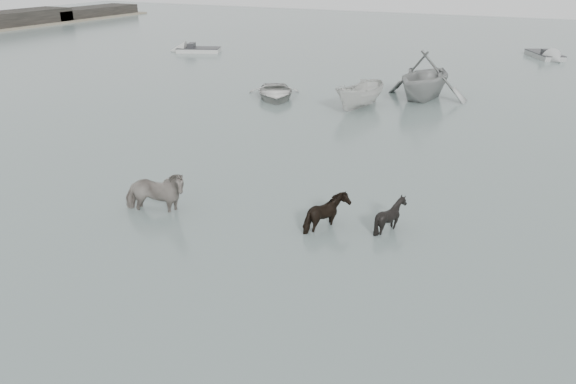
# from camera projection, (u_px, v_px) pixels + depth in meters

# --- Properties ---
(ground) EXTENTS (140.00, 140.00, 0.00)m
(ground) POSITION_uv_depth(u_px,v_px,m) (259.00, 226.00, 16.53)
(ground) COLOR #566762
(ground) RESTS_ON ground
(pony_pinto) EXTENTS (2.28, 1.56, 1.76)m
(pony_pinto) POSITION_uv_depth(u_px,v_px,m) (154.00, 186.00, 17.10)
(pony_pinto) COLOR black
(pony_pinto) RESTS_ON ground
(pony_dark) EXTENTS (1.16, 1.34, 1.28)m
(pony_dark) POSITION_uv_depth(u_px,v_px,m) (328.00, 209.00, 16.12)
(pony_dark) COLOR black
(pony_dark) RESTS_ON ground
(pony_black) EXTENTS (1.36, 1.30, 1.17)m
(pony_black) POSITION_uv_depth(u_px,v_px,m) (391.00, 211.00, 16.10)
(pony_black) COLOR black
(pony_black) RESTS_ON ground
(rowboat_lead) EXTENTS (4.58, 5.04, 0.86)m
(rowboat_lead) POSITION_uv_depth(u_px,v_px,m) (275.00, 90.00, 31.42)
(rowboat_lead) COLOR #A6A6A2
(rowboat_lead) RESTS_ON ground
(rowboat_trail) EXTENTS (5.39, 6.00, 2.82)m
(rowboat_trail) POSITION_uv_depth(u_px,v_px,m) (426.00, 73.00, 30.91)
(rowboat_trail) COLOR gray
(rowboat_trail) RESTS_ON ground
(boat_small) EXTENTS (2.27, 4.12, 1.51)m
(boat_small) POSITION_uv_depth(u_px,v_px,m) (360.00, 94.00, 29.13)
(boat_small) COLOR #B9BAB4
(boat_small) RESTS_ON ground
(skiff_outer) EXTENTS (5.13, 3.32, 0.75)m
(skiff_outer) POSITION_uv_depth(u_px,v_px,m) (199.00, 48.00, 46.69)
(skiff_outer) COLOR #AFB0AB
(skiff_outer) RESTS_ON ground
(skiff_mid) EXTENTS (3.92, 5.78, 0.75)m
(skiff_mid) POSITION_uv_depth(u_px,v_px,m) (545.00, 53.00, 44.28)
(skiff_mid) COLOR #949694
(skiff_mid) RESTS_ON ground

